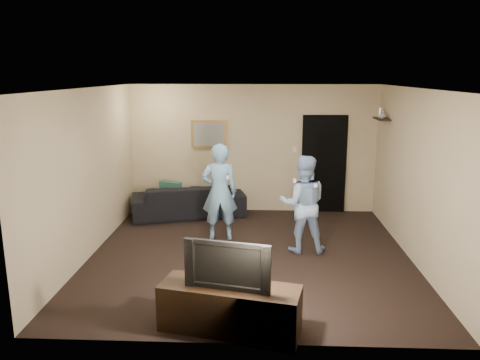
{
  "coord_description": "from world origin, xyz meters",
  "views": [
    {
      "loc": [
        0.16,
        -6.96,
        2.82
      ],
      "look_at": [
        -0.16,
        0.3,
        1.15
      ],
      "focal_mm": 35.0,
      "sensor_mm": 36.0,
      "label": 1
    }
  ],
  "objects_px": {
    "tv_console": "(230,309)",
    "wii_player_left": "(219,192)",
    "wii_player_right": "(303,204)",
    "television": "(230,263)",
    "sofa": "(189,200)"
  },
  "relations": [
    {
      "from": "television",
      "to": "wii_player_right",
      "type": "height_order",
      "value": "wii_player_right"
    },
    {
      "from": "tv_console",
      "to": "television",
      "type": "height_order",
      "value": "television"
    },
    {
      "from": "sofa",
      "to": "wii_player_left",
      "type": "bearing_deg",
      "value": 104.99
    },
    {
      "from": "tv_console",
      "to": "wii_player_right",
      "type": "xyz_separation_m",
      "value": [
        1.01,
        2.45,
        0.53
      ]
    },
    {
      "from": "sofa",
      "to": "television",
      "type": "xyz_separation_m",
      "value": [
        1.11,
        -4.26,
        0.48
      ]
    },
    {
      "from": "tv_console",
      "to": "wii_player_left",
      "type": "xyz_separation_m",
      "value": [
        -0.37,
        2.95,
        0.59
      ]
    },
    {
      "from": "sofa",
      "to": "wii_player_right",
      "type": "distance_m",
      "value": 2.82
    },
    {
      "from": "wii_player_left",
      "to": "wii_player_right",
      "type": "height_order",
      "value": "wii_player_left"
    },
    {
      "from": "television",
      "to": "wii_player_right",
      "type": "distance_m",
      "value": 2.65
    },
    {
      "from": "tv_console",
      "to": "wii_player_left",
      "type": "height_order",
      "value": "wii_player_left"
    },
    {
      "from": "tv_console",
      "to": "wii_player_right",
      "type": "distance_m",
      "value": 2.7
    },
    {
      "from": "wii_player_left",
      "to": "wii_player_right",
      "type": "xyz_separation_m",
      "value": [
        1.37,
        -0.5,
        -0.05
      ]
    },
    {
      "from": "tv_console",
      "to": "television",
      "type": "relative_size",
      "value": 1.63
    },
    {
      "from": "wii_player_left",
      "to": "wii_player_right",
      "type": "distance_m",
      "value": 1.46
    },
    {
      "from": "tv_console",
      "to": "wii_player_right",
      "type": "relative_size",
      "value": 0.99
    }
  ]
}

